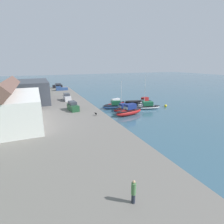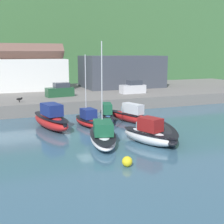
{
  "view_description": "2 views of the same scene",
  "coord_description": "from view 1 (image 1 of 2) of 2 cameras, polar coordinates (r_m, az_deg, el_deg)",
  "views": [
    {
      "loc": [
        -40.52,
        24.86,
        12.88
      ],
      "look_at": [
        -4.92,
        9.55,
        1.86
      ],
      "focal_mm": 28.0,
      "sensor_mm": 36.0,
      "label": 1
    },
    {
      "loc": [
        -9.46,
        -30.19,
        8.41
      ],
      "look_at": [
        4.36,
        4.68,
        1.26
      ],
      "focal_mm": 50.0,
      "sensor_mm": 36.0,
      "label": 2
    }
  ],
  "objects": [
    {
      "name": "parked_car_0",
      "position": [
        55.04,
        -14.51,
        4.64
      ],
      "size": [
        4.24,
        1.89,
        2.16
      ],
      "rotation": [
        0.0,
        0.0,
        1.59
      ],
      "color": "silver",
      "rests_on": "quay_promenade"
    },
    {
      "name": "moored_boat_6",
      "position": [
        56.37,
        8.42,
        3.2
      ],
      "size": [
        4.85,
        8.93,
        1.29
      ],
      "rotation": [
        0.0,
        0.0,
        -0.31
      ],
      "color": "black",
      "rests_on": "ground_plane"
    },
    {
      "name": "ground_plane",
      "position": [
        49.25,
        7.98,
        0.55
      ],
      "size": [
        320.0,
        320.0,
        0.0
      ],
      "primitive_type": "plane",
      "color": "#385B70"
    },
    {
      "name": "yacht_club_building",
      "position": [
        56.19,
        -24.88,
        6.11
      ],
      "size": [
        15.13,
        9.52,
        6.11
      ],
      "color": "#3D424C",
      "rests_on": "quay_promenade"
    },
    {
      "name": "quay_promenade",
      "position": [
        42.28,
        -21.14,
        -1.75
      ],
      "size": [
        90.94,
        25.52,
        1.72
      ],
      "color": "slate",
      "rests_on": "ground_plane"
    },
    {
      "name": "moored_boat_1",
      "position": [
        48.07,
        3.42,
        1.21
      ],
      "size": [
        2.63,
        5.67,
        8.21
      ],
      "rotation": [
        0.0,
        0.0,
        0.13
      ],
      "color": "red",
      "rests_on": "ground_plane"
    },
    {
      "name": "moored_boat_5",
      "position": [
        55.12,
        10.49,
        3.06
      ],
      "size": [
        3.89,
        6.3,
        2.52
      ],
      "rotation": [
        0.0,
        0.0,
        0.35
      ],
      "color": "silver",
      "rests_on": "ground_plane"
    },
    {
      "name": "mooring_buoy_0",
      "position": [
        54.7,
        17.08,
        1.97
      ],
      "size": [
        0.8,
        0.8,
        0.8
      ],
      "color": "yellow",
      "rests_on": "ground_plane"
    },
    {
      "name": "dog_on_quay",
      "position": [
        38.1,
        -5.3,
        -0.52
      ],
      "size": [
        0.88,
        0.5,
        0.68
      ],
      "rotation": [
        0.0,
        0.0,
        4.98
      ],
      "color": "black",
      "rests_on": "quay_promenade"
    },
    {
      "name": "pickup_truck_0",
      "position": [
        76.1,
        -16.4,
        7.42
      ],
      "size": [
        2.01,
        4.73,
        1.9
      ],
      "rotation": [
        0.0,
        0.0,
        0.0
      ],
      "color": "#2D4C84",
      "rests_on": "quay_promenade"
    },
    {
      "name": "harbor_clubhouse",
      "position": [
        37.13,
        -29.93,
        1.12
      ],
      "size": [
        17.45,
        10.01,
        8.39
      ],
      "color": "white",
      "rests_on": "quay_promenade"
    },
    {
      "name": "moored_boat_4",
      "position": [
        51.04,
        11.15,
        1.84
      ],
      "size": [
        4.48,
        8.61,
        9.46
      ],
      "rotation": [
        0.0,
        0.0,
        -0.27
      ],
      "color": "white",
      "rests_on": "ground_plane"
    },
    {
      "name": "moored_boat_3",
      "position": [
        52.93,
        0.88,
        2.72
      ],
      "size": [
        4.0,
        8.34,
        2.34
      ],
      "rotation": [
        0.0,
        0.0,
        0.32
      ],
      "color": "red",
      "rests_on": "ground_plane"
    },
    {
      "name": "moored_boat_0",
      "position": [
        44.26,
        5.63,
        0.31
      ],
      "size": [
        3.91,
        8.4,
        2.87
      ],
      "rotation": [
        0.0,
        0.0,
        0.21
      ],
      "color": "red",
      "rests_on": "ground_plane"
    },
    {
      "name": "parked_car_1",
      "position": [
        43.16,
        -12.63,
        1.75
      ],
      "size": [
        4.39,
        2.31,
        2.16
      ],
      "rotation": [
        0.0,
        0.0,
        1.7
      ],
      "color": "#1E4C2D",
      "rests_on": "quay_promenade"
    },
    {
      "name": "person_on_quay",
      "position": [
        15.63,
        7.04,
        -24.36
      ],
      "size": [
        0.4,
        0.4,
        2.14
      ],
      "color": "#232838",
      "rests_on": "quay_promenade"
    },
    {
      "name": "moored_boat_2",
      "position": [
        50.03,
        0.97,
        1.96
      ],
      "size": [
        3.23,
        7.29,
        2.37
      ],
      "rotation": [
        0.0,
        0.0,
        -0.26
      ],
      "color": "#33568E",
      "rests_on": "ground_plane"
    },
    {
      "name": "parked_car_2",
      "position": [
        83.94,
        -17.35,
        8.15
      ],
      "size": [
        1.96,
        4.27,
        2.16
      ],
      "rotation": [
        0.0,
        0.0,
        0.04
      ],
      "color": "black",
      "rests_on": "quay_promenade"
    }
  ]
}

